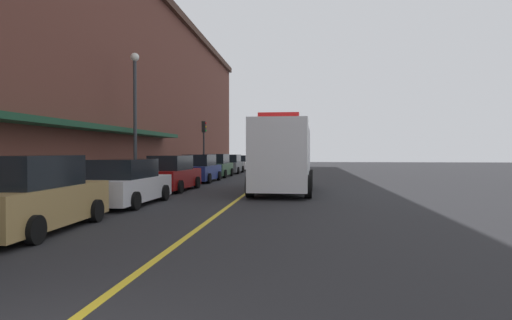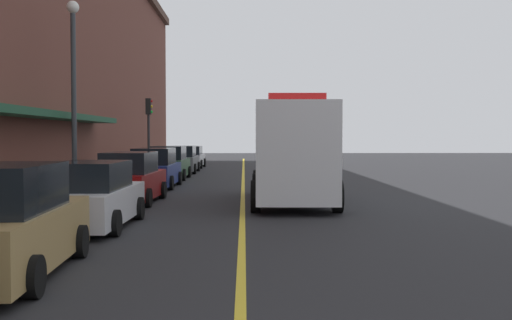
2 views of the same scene
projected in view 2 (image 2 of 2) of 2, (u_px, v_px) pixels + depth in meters
ground_plane at (243, 187)px, 28.91m from camera, size 112.00×112.00×0.00m
sidewalk_left at (109, 185)px, 28.79m from camera, size 2.40×70.00×0.15m
lane_center_stripe at (243, 187)px, 28.91m from camera, size 0.16×70.00×0.01m
parked_car_1 at (5, 225)px, 10.45m from camera, size 2.11×4.96×1.90m
parked_car_2 at (92, 197)px, 16.03m from camera, size 2.14×4.87×1.71m
parked_car_3 at (131, 179)px, 22.01m from camera, size 2.09×4.82×1.80m
parked_car_4 at (155, 169)px, 28.51m from camera, size 2.13×4.84×1.81m
parked_car_5 at (169, 164)px, 34.01m from camera, size 2.12×4.50×1.81m
parked_car_6 at (182, 160)px, 39.98m from camera, size 2.08×4.71×1.73m
parked_car_7 at (190, 157)px, 46.23m from camera, size 2.11×4.75×1.60m
box_truck at (292, 154)px, 21.99m from camera, size 3.00×8.18×3.65m
parking_meter_0 at (171, 153)px, 45.84m from camera, size 0.14×0.18×1.33m
parking_meter_1 at (67, 179)px, 19.06m from camera, size 0.14×0.18×1.33m
parking_meter_2 at (115, 167)px, 26.13m from camera, size 0.14×0.18×1.33m
street_lamp_left at (74, 78)px, 21.98m from camera, size 0.44×0.44×6.94m
traffic_light_near at (149, 122)px, 34.97m from camera, size 0.38×0.36×4.30m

